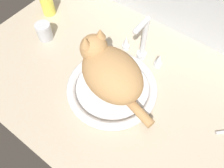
# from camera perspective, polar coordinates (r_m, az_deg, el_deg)

# --- Properties ---
(countertop) EXTENTS (1.18, 0.75, 0.03)m
(countertop) POSITION_cam_1_polar(r_m,az_deg,el_deg) (0.88, 0.05, 0.76)
(countertop) COLOR #B7A88E
(countertop) RESTS_ON ground
(sink_basin) EXTENTS (0.34, 0.34, 0.03)m
(sink_basin) POSITION_cam_1_polar(r_m,az_deg,el_deg) (0.83, -0.00, -0.95)
(sink_basin) COLOR white
(sink_basin) RESTS_ON countertop
(faucet) EXTENTS (0.19, 0.10, 0.21)m
(faucet) POSITION_cam_1_polar(r_m,az_deg,el_deg) (0.88, 7.75, 10.03)
(faucet) COLOR silver
(faucet) RESTS_ON countertop
(cat) EXTENTS (0.35, 0.24, 0.18)m
(cat) POSITION_cam_1_polar(r_m,az_deg,el_deg) (0.76, -0.79, 3.55)
(cat) COLOR tan
(cat) RESTS_ON sink_basin
(metal_jar) EXTENTS (0.06, 0.06, 0.07)m
(metal_jar) POSITION_cam_1_polar(r_m,az_deg,el_deg) (1.02, -16.78, 12.66)
(metal_jar) COLOR #B2B5BA
(metal_jar) RESTS_ON countertop
(soap_pump_bottle) EXTENTS (0.06, 0.06, 0.15)m
(soap_pump_bottle) POSITION_cam_1_polar(r_m,az_deg,el_deg) (1.13, -16.14, 19.05)
(soap_pump_bottle) COLOR #E5DB4C
(soap_pump_bottle) RESTS_ON countertop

